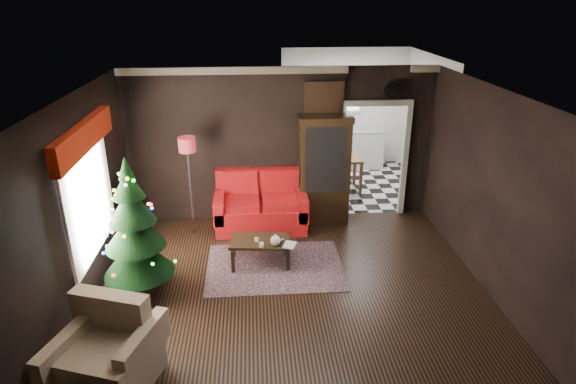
{
  "coord_description": "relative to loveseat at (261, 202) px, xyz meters",
  "views": [
    {
      "loc": [
        -0.51,
        -5.83,
        3.94
      ],
      "look_at": [
        0.0,
        0.9,
        1.15
      ],
      "focal_mm": 30.02,
      "sensor_mm": 36.0,
      "label": 1
    }
  ],
  "objects": [
    {
      "name": "floor",
      "position": [
        0.4,
        -2.05,
        -0.5
      ],
      "size": [
        5.5,
        5.5,
        0.0
      ],
      "primitive_type": "plane",
      "color": "black",
      "rests_on": "ground"
    },
    {
      "name": "ceiling",
      "position": [
        0.4,
        -2.05,
        2.3
      ],
      "size": [
        5.5,
        5.5,
        0.0
      ],
      "primitive_type": "plane",
      "rotation": [
        3.14,
        0.0,
        0.0
      ],
      "color": "white",
      "rests_on": "ground"
    },
    {
      "name": "wall_back",
      "position": [
        0.4,
        0.45,
        0.9
      ],
      "size": [
        5.5,
        0.0,
        5.5
      ],
      "primitive_type": "plane",
      "rotation": [
        1.57,
        0.0,
        0.0
      ],
      "color": "black",
      "rests_on": "ground"
    },
    {
      "name": "wall_front",
      "position": [
        0.4,
        -4.55,
        0.9
      ],
      "size": [
        5.5,
        0.0,
        5.5
      ],
      "primitive_type": "plane",
      "rotation": [
        -1.57,
        0.0,
        0.0
      ],
      "color": "black",
      "rests_on": "ground"
    },
    {
      "name": "wall_left",
      "position": [
        -2.35,
        -2.05,
        0.9
      ],
      "size": [
        0.0,
        5.5,
        5.5
      ],
      "primitive_type": "plane",
      "rotation": [
        1.57,
        0.0,
        1.57
      ],
      "color": "black",
      "rests_on": "ground"
    },
    {
      "name": "wall_right",
      "position": [
        3.15,
        -2.05,
        0.9
      ],
      "size": [
        0.0,
        5.5,
        5.5
      ],
      "primitive_type": "plane",
      "rotation": [
        1.57,
        0.0,
        -1.57
      ],
      "color": "black",
      "rests_on": "ground"
    },
    {
      "name": "doorway",
      "position": [
        2.1,
        0.45,
        0.55
      ],
      "size": [
        1.1,
        0.1,
        2.1
      ],
      "primitive_type": null,
      "color": "#EDE5CC",
      "rests_on": "ground"
    },
    {
      "name": "left_window",
      "position": [
        -2.31,
        -1.85,
        0.95
      ],
      "size": [
        0.05,
        1.6,
        1.4
      ],
      "primitive_type": "cube",
      "color": "white",
      "rests_on": "wall_left"
    },
    {
      "name": "valance",
      "position": [
        -2.23,
        -1.85,
        1.77
      ],
      "size": [
        0.12,
        2.1,
        0.35
      ],
      "primitive_type": "cube",
      "color": "maroon",
      "rests_on": "wall_left"
    },
    {
      "name": "kitchen_floor",
      "position": [
        2.1,
        1.95,
        -0.5
      ],
      "size": [
        3.0,
        3.0,
        0.0
      ],
      "primitive_type": "plane",
      "color": "silver",
      "rests_on": "ground"
    },
    {
      "name": "kitchen_window",
      "position": [
        2.1,
        3.4,
        1.2
      ],
      "size": [
        0.7,
        0.06,
        0.7
      ],
      "primitive_type": "cube",
      "color": "white",
      "rests_on": "ground"
    },
    {
      "name": "rug",
      "position": [
        0.17,
        -1.41,
        -0.49
      ],
      "size": [
        2.09,
        1.52,
        0.01
      ],
      "primitive_type": "cube",
      "rotation": [
        0.0,
        0.0,
        -0.0
      ],
      "color": "#392932",
      "rests_on": "ground"
    },
    {
      "name": "loveseat",
      "position": [
        0.0,
        0.0,
        0.0
      ],
      "size": [
        1.7,
        0.9,
        1.0
      ],
      "primitive_type": null,
      "color": "maroon",
      "rests_on": "ground"
    },
    {
      "name": "curio_cabinet",
      "position": [
        1.15,
        0.22,
        0.45
      ],
      "size": [
        0.9,
        0.45,
        1.9
      ],
      "primitive_type": null,
      "color": "black",
      "rests_on": "ground"
    },
    {
      "name": "floor_lamp",
      "position": [
        -1.2,
        -0.14,
        0.33
      ],
      "size": [
        0.38,
        0.38,
        1.85
      ],
      "primitive_type": null,
      "rotation": [
        0.0,
        0.0,
        -0.24
      ],
      "color": "#252525",
      "rests_on": "ground"
    },
    {
      "name": "christmas_tree",
      "position": [
        -1.74,
        -1.95,
        0.55
      ],
      "size": [
        1.04,
        1.04,
        1.84
      ],
      "primitive_type": null,
      "rotation": [
        0.0,
        0.0,
        -0.08
      ],
      "color": "#0D3519",
      "rests_on": "ground"
    },
    {
      "name": "armchair",
      "position": [
        -1.72,
        -3.71,
        -0.04
      ],
      "size": [
        1.19,
        1.19,
        0.96
      ],
      "primitive_type": null,
      "rotation": [
        0.0,
        0.0,
        -0.33
      ],
      "color": "beige",
      "rests_on": "ground"
    },
    {
      "name": "coffee_table",
      "position": [
        -0.05,
        -1.28,
        -0.28
      ],
      "size": [
        0.95,
        0.63,
        0.41
      ],
      "primitive_type": null,
      "rotation": [
        0.0,
        0.0,
        -0.1
      ],
      "color": "black",
      "rests_on": "rug"
    },
    {
      "name": "teapot",
      "position": [
        0.18,
        -1.47,
        0.0
      ],
      "size": [
        0.22,
        0.22,
        0.17
      ],
      "primitive_type": null,
      "rotation": [
        0.0,
        0.0,
        -0.31
      ],
      "color": "white",
      "rests_on": "coffee_table"
    },
    {
      "name": "cup_a",
      "position": [
        -0.1,
        -1.32,
        -0.05
      ],
      "size": [
        0.08,
        0.08,
        0.06
      ],
      "primitive_type": "cylinder",
      "rotation": [
        0.0,
        0.0,
        0.35
      ],
      "color": "white",
      "rests_on": "coffee_table"
    },
    {
      "name": "cup_b",
      "position": [
        -0.03,
        -1.5,
        -0.05
      ],
      "size": [
        0.08,
        0.08,
        0.06
      ],
      "primitive_type": "cylinder",
      "rotation": [
        0.0,
        0.0,
        -0.05
      ],
      "color": "white",
      "rests_on": "coffee_table"
    },
    {
      "name": "book",
      "position": [
        0.31,
        -1.47,
        0.04
      ],
      "size": [
        0.17,
        0.07,
        0.24
      ],
      "primitive_type": "imported",
      "rotation": [
        0.0,
        0.0,
        -0.34
      ],
      "color": "tan",
      "rests_on": "coffee_table"
    },
    {
      "name": "wall_clock",
      "position": [
        2.35,
        0.4,
        1.88
      ],
      "size": [
        0.32,
        0.32,
        0.06
      ],
      "primitive_type": "cylinder",
      "color": "silver",
      "rests_on": "wall_back"
    },
    {
      "name": "painting",
      "position": [
        1.15,
        0.41,
        1.75
      ],
      "size": [
        0.62,
        0.05,
        0.52
      ],
      "primitive_type": "cube",
      "color": "#A46234",
      "rests_on": "wall_back"
    },
    {
      "name": "kitchen_counter",
      "position": [
        2.1,
        3.15,
        -0.05
      ],
      "size": [
        1.8,
        0.6,
        0.9
      ],
      "primitive_type": "cube",
      "color": "silver",
      "rests_on": "ground"
    },
    {
      "name": "kitchen_table",
      "position": [
        1.8,
        1.65,
        -0.12
      ],
      "size": [
        0.7,
        0.7,
        0.75
      ],
      "primitive_type": null,
      "color": "brown",
      "rests_on": "ground"
    }
  ]
}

